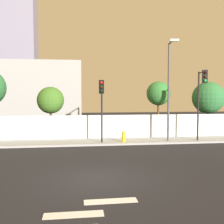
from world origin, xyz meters
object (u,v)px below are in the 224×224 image
(traffic_light_left, at_px, (102,98))
(roadside_tree_midright, at_px, (158,94))
(roadside_tree_rightmost, at_px, (208,98))
(traffic_light_center, at_px, (202,90))
(roadside_tree_midleft, at_px, (51,100))
(street_lamp_curbside, at_px, (169,84))
(fire_hydrant, at_px, (124,136))

(traffic_light_left, height_order, roadside_tree_midright, roadside_tree_midright)
(traffic_light_left, distance_m, roadside_tree_rightmost, 10.19)
(traffic_light_center, xyz_separation_m, roadside_tree_midright, (-2.03, 3.64, -0.23))
(traffic_light_left, xyz_separation_m, roadside_tree_midleft, (-3.79, 3.60, -0.26))
(traffic_light_center, xyz_separation_m, street_lamp_curbside, (-2.14, 0.69, 0.50))
(traffic_light_center, relative_size, roadside_tree_midright, 1.09)
(street_lamp_curbside, height_order, fire_hydrant, street_lamp_curbside)
(roadside_tree_midleft, bearing_deg, fire_hydrant, -28.68)
(roadside_tree_midleft, relative_size, roadside_tree_midright, 0.90)
(traffic_light_center, distance_m, fire_hydrant, 6.44)
(traffic_light_center, xyz_separation_m, roadside_tree_midleft, (-10.92, 3.64, -0.77))
(traffic_light_left, xyz_separation_m, fire_hydrant, (1.63, 0.64, -2.77))
(fire_hydrant, distance_m, roadside_tree_midleft, 6.67)
(traffic_light_left, relative_size, roadside_tree_rightmost, 0.94)
(fire_hydrant, xyz_separation_m, roadside_tree_rightmost, (7.90, 2.97, 2.69))
(roadside_tree_midright, bearing_deg, roadside_tree_rightmost, 0.00)
(street_lamp_curbside, relative_size, fire_hydrant, 8.73)
(street_lamp_curbside, height_order, roadside_tree_rightmost, street_lamp_curbside)
(roadside_tree_midleft, relative_size, roadside_tree_rightmost, 0.90)
(roadside_tree_midleft, distance_m, roadside_tree_midright, 8.91)
(traffic_light_center, height_order, roadside_tree_midleft, traffic_light_center)
(traffic_light_left, xyz_separation_m, street_lamp_curbside, (5.00, 0.65, 1.00))
(traffic_light_left, relative_size, traffic_light_center, 0.86)
(fire_hydrant, relative_size, roadside_tree_rightmost, 0.18)
(fire_hydrant, relative_size, roadside_tree_midleft, 0.20)
(roadside_tree_rightmost, bearing_deg, traffic_light_left, -159.29)
(roadside_tree_midleft, bearing_deg, street_lamp_curbside, -18.56)
(traffic_light_center, xyz_separation_m, fire_hydrant, (-5.50, 0.67, -3.27))
(fire_hydrant, distance_m, roadside_tree_rightmost, 8.86)
(street_lamp_curbside, distance_m, roadside_tree_rightmost, 5.52)
(roadside_tree_midleft, height_order, roadside_tree_midright, roadside_tree_midright)
(traffic_light_left, xyz_separation_m, roadside_tree_midright, (5.10, 3.60, 0.28))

